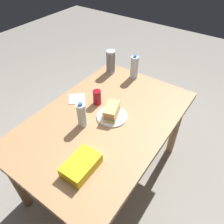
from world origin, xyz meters
TOP-DOWN VIEW (x-y plane):
  - ground_plane at (0.00, 0.00)m, footprint 8.00×8.00m
  - dining_table at (0.00, 0.00)m, footprint 1.41×0.93m
  - paper_plate at (0.05, -0.04)m, footprint 0.23×0.23m
  - sandwich at (0.05, -0.04)m, footprint 0.20×0.15m
  - soda_can_red at (0.11, 0.15)m, footprint 0.07×0.07m
  - chip_bag at (-0.43, -0.15)m, footprint 0.23×0.15m
  - water_bottle_tall at (-0.14, 0.09)m, footprint 0.06×0.06m
  - plastic_cup_stack at (0.57, 0.34)m, footprint 0.08×0.08m
  - water_bottle_spare at (0.62, 0.11)m, footprint 0.07×0.07m
  - paper_napkin at (0.06, 0.33)m, footprint 0.18×0.18m

SIDE VIEW (x-z plane):
  - ground_plane at x=0.00m, z-range 0.00..0.00m
  - dining_table at x=0.00m, z-range 0.28..1.03m
  - paper_napkin at x=0.06m, z-range 0.75..0.76m
  - paper_plate at x=0.05m, z-range 0.75..0.76m
  - chip_bag at x=-0.43m, z-range 0.75..0.82m
  - sandwich at x=0.05m, z-range 0.76..0.85m
  - soda_can_red at x=0.11m, z-range 0.75..0.87m
  - water_bottle_tall at x=-0.14m, z-range 0.75..0.95m
  - water_bottle_spare at x=0.62m, z-range 0.74..0.97m
  - plastic_cup_stack at x=0.57m, z-range 0.75..0.97m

